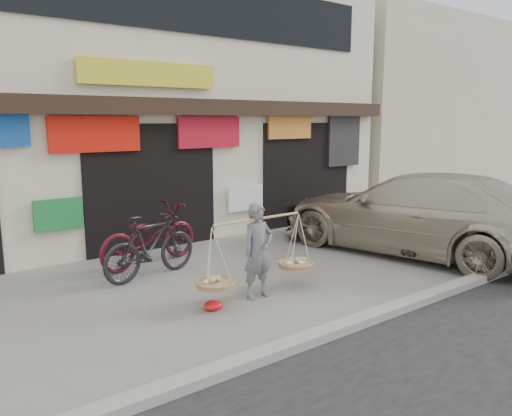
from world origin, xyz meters
TOP-DOWN VIEW (x-y plane):
  - ground at (0.00, 0.00)m, footprint 70.00×70.00m
  - kerb at (0.00, -2.00)m, footprint 70.00×0.25m
  - shophouse_block at (-0.00, 6.42)m, footprint 14.00×6.32m
  - neighbor_east at (13.50, 7.00)m, footprint 12.00×7.00m
  - street_vendor at (-0.05, -0.28)m, footprint 2.17×0.59m
  - bike_1 at (-0.94, 1.68)m, footprint 1.99×0.89m
  - bike_2 at (-0.61, 2.43)m, footprint 2.33×1.23m
  - suv at (4.24, -0.10)m, footprint 3.49×6.22m
  - red_bag at (-0.90, -0.31)m, footprint 0.31×0.25m

SIDE VIEW (x-z plane):
  - ground at x=0.00m, z-range 0.00..0.00m
  - kerb at x=0.00m, z-range 0.00..0.12m
  - red_bag at x=-0.90m, z-range 0.00..0.14m
  - bike_1 at x=-0.94m, z-range 0.00..1.15m
  - bike_2 at x=-0.61m, z-range 0.00..1.16m
  - street_vendor at x=-0.05m, z-range -0.07..1.44m
  - suv at x=4.24m, z-range 0.00..1.70m
  - neighbor_east at x=13.50m, z-range 0.00..6.40m
  - shophouse_block at x=0.00m, z-range -0.05..6.95m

